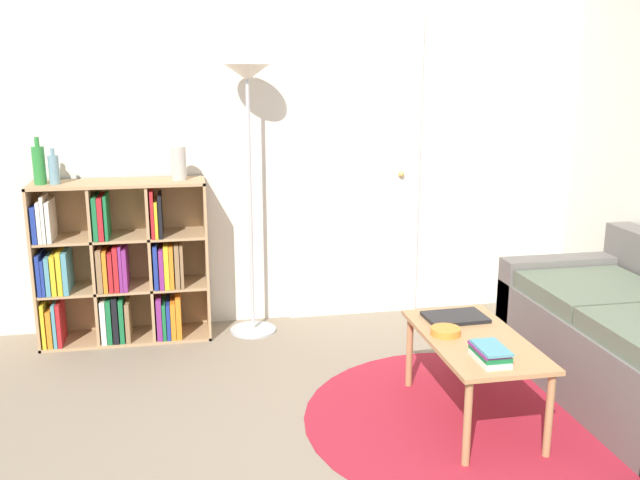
% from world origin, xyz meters
% --- Properties ---
extents(wall_back, '(7.06, 0.11, 2.60)m').
position_xyz_m(wall_back, '(0.02, 2.65, 1.29)').
color(wall_back, silver).
rests_on(wall_back, ground_plane).
extents(rug, '(1.70, 1.70, 0.01)m').
position_xyz_m(rug, '(0.63, 0.97, 0.00)').
color(rug, maroon).
rests_on(rug, ground_plane).
extents(bookshelf, '(1.07, 0.34, 1.03)m').
position_xyz_m(bookshelf, '(-1.18, 2.44, 0.48)').
color(bookshelf, tan).
rests_on(bookshelf, ground_plane).
extents(floor_lamp, '(0.31, 0.31, 1.75)m').
position_xyz_m(floor_lamp, '(-0.33, 2.40, 1.40)').
color(floor_lamp, '#B7B7BC').
rests_on(floor_lamp, ground_plane).
extents(coffee_table, '(0.47, 0.90, 0.43)m').
position_xyz_m(coffee_table, '(0.63, 0.98, 0.38)').
color(coffee_table, '#AD7F51').
rests_on(coffee_table, ground_plane).
extents(laptop, '(0.32, 0.23, 0.02)m').
position_xyz_m(laptop, '(0.63, 1.25, 0.44)').
color(laptop, black).
rests_on(laptop, coffee_table).
extents(bowl, '(0.15, 0.15, 0.04)m').
position_xyz_m(bowl, '(0.50, 1.04, 0.45)').
color(bowl, orange).
rests_on(bowl, coffee_table).
extents(book_stack_on_table, '(0.13, 0.22, 0.07)m').
position_xyz_m(book_stack_on_table, '(0.59, 0.70, 0.47)').
color(book_stack_on_table, silver).
rests_on(book_stack_on_table, coffee_table).
extents(bottle_left, '(0.08, 0.08, 0.29)m').
position_xyz_m(bottle_left, '(-1.60, 2.42, 1.15)').
color(bottle_left, '#2D8438').
rests_on(bottle_left, bookshelf).
extents(bottle_middle, '(0.06, 0.06, 0.22)m').
position_xyz_m(bottle_middle, '(-1.51, 2.42, 1.12)').
color(bottle_middle, '#6B93A3').
rests_on(bottle_middle, bookshelf).
extents(vase_on_shelf, '(0.09, 0.09, 0.21)m').
position_xyz_m(vase_on_shelf, '(-0.77, 2.44, 1.14)').
color(vase_on_shelf, '#B7B2A8').
rests_on(vase_on_shelf, bookshelf).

